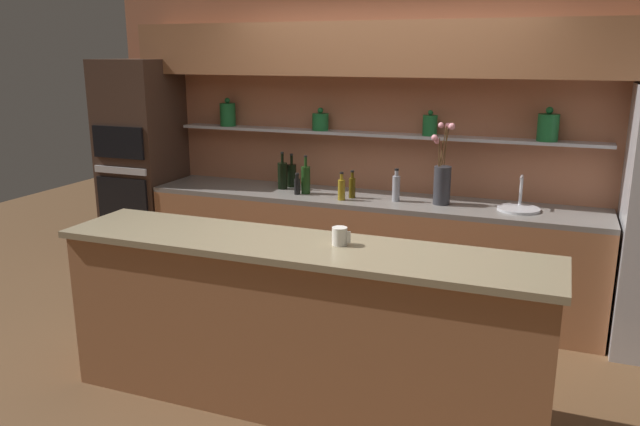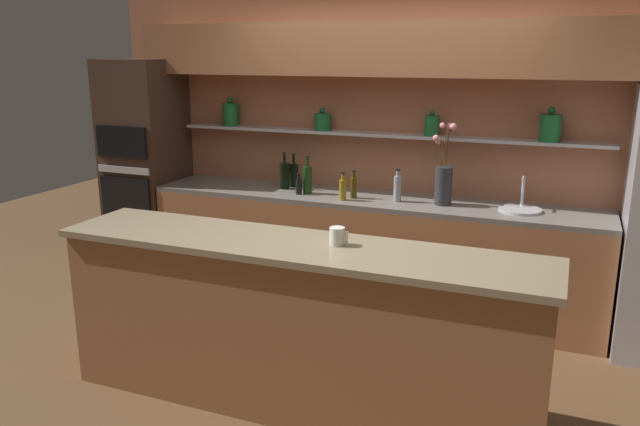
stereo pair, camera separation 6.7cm
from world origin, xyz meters
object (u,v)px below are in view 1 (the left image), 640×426
(bottle_sauce_3, at_px, (297,185))
(flower_vase, at_px, (442,180))
(bottle_wine_0, at_px, (283,175))
(bottle_spirit_6, at_px, (396,187))
(bottle_oil_4, at_px, (342,189))
(oven_tower, at_px, (143,170))
(coffee_mug, at_px, (340,236))
(bottle_wine_2, at_px, (292,175))
(bottle_oil_5, at_px, (352,187))
(sink_fixture, at_px, (519,207))
(bottle_wine_1, at_px, (306,179))

(bottle_sauce_3, bearing_deg, flower_vase, 4.58)
(bottle_wine_0, relative_size, bottle_spirit_6, 1.23)
(flower_vase, relative_size, bottle_oil_4, 2.77)
(flower_vase, xyz_separation_m, bottle_oil_4, (-0.77, -0.15, -0.10))
(oven_tower, xyz_separation_m, bottle_wine_0, (1.41, 0.05, 0.04))
(flower_vase, xyz_separation_m, coffee_mug, (-0.27, -1.59, -0.04))
(flower_vase, bearing_deg, bottle_oil_4, -168.67)
(coffee_mug, bearing_deg, bottle_sauce_3, 121.21)
(bottle_wine_2, xyz_separation_m, bottle_oil_5, (0.63, -0.22, -0.01))
(bottle_oil_4, relative_size, bottle_oil_5, 1.00)
(sink_fixture, height_order, bottle_wine_1, bottle_wine_1)
(bottle_oil_5, xyz_separation_m, bottle_spirit_6, (0.36, 0.02, 0.02))
(bottle_wine_2, distance_m, bottle_oil_4, 0.66)
(bottle_wine_2, height_order, bottle_oil_5, bottle_wine_2)
(oven_tower, bearing_deg, flower_vase, -0.09)
(oven_tower, distance_m, bottle_wine_1, 1.67)
(oven_tower, xyz_separation_m, coffee_mug, (2.52, -1.59, 0.07))
(bottle_wine_0, relative_size, bottle_wine_2, 1.10)
(oven_tower, height_order, bottle_wine_1, oven_tower)
(bottle_sauce_3, bearing_deg, bottle_oil_4, -8.23)
(flower_vase, relative_size, bottle_spirit_6, 2.41)
(bottle_wine_0, distance_m, bottle_wine_1, 0.27)
(oven_tower, height_order, sink_fixture, oven_tower)
(bottle_wine_2, bearing_deg, bottle_sauce_3, -57.74)
(bottle_wine_2, distance_m, bottle_oil_5, 0.67)
(bottle_wine_0, xyz_separation_m, bottle_wine_1, (0.26, -0.10, 0.00))
(sink_fixture, relative_size, bottle_wine_0, 0.98)
(bottle_wine_1, bearing_deg, bottle_oil_4, -18.09)
(bottle_spirit_6, bearing_deg, bottle_oil_4, -163.85)
(bottle_wine_2, bearing_deg, bottle_wine_0, -110.48)
(bottle_wine_0, height_order, bottle_wine_1, same)
(sink_fixture, bearing_deg, bottle_sauce_3, -176.38)
(bottle_wine_0, distance_m, bottle_oil_5, 0.68)
(oven_tower, relative_size, bottle_sauce_3, 11.18)
(bottle_wine_2, height_order, bottle_spirit_6, bottle_wine_2)
(bottle_wine_0, bearing_deg, bottle_oil_4, -19.14)
(oven_tower, bearing_deg, bottle_oil_5, -1.59)
(bottle_wine_0, height_order, bottle_wine_2, bottle_wine_0)
(bottle_oil_5, bearing_deg, bottle_spirit_6, 3.10)
(bottle_oil_5, distance_m, bottle_spirit_6, 0.36)
(sink_fixture, distance_m, bottle_wine_0, 1.96)
(bottle_oil_4, height_order, bottle_oil_5, same)
(bottle_wine_0, distance_m, coffee_mug, 1.99)
(bottle_wine_0, bearing_deg, oven_tower, -177.78)
(bottle_wine_2, distance_m, bottle_sauce_3, 0.31)
(flower_vase, xyz_separation_m, bottle_wine_0, (-1.38, 0.06, -0.07))
(bottle_wine_1, relative_size, bottle_oil_5, 1.42)
(bottle_wine_2, height_order, bottle_sauce_3, bottle_wine_2)
(oven_tower, distance_m, bottle_sauce_3, 1.62)
(oven_tower, distance_m, sink_fixture, 3.37)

